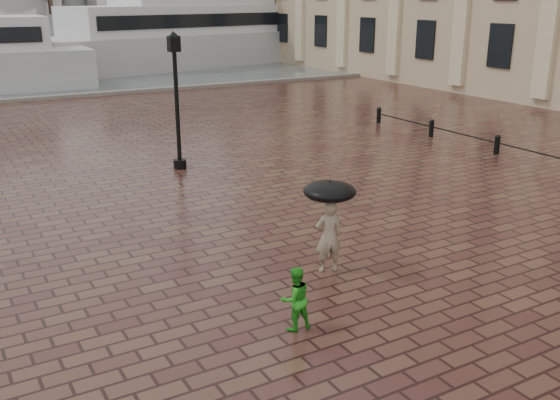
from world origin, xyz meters
The scene contains 5 objects.
quay_edge centered at (0.00, 32.00, 0.00)m, with size 80.00×0.60×0.30m, color slate.
adult_pedestrian centered at (2.65, 4.48, 0.79)m, with size 0.58×0.38×1.58m, color gray.
child_pedestrian centered at (0.76, 2.73, 0.59)m, with size 0.57×0.44×1.17m, color green.
ferry_far centered at (16.76, 45.17, 2.75)m, with size 28.70×12.97×9.15m.
umbrella centered at (2.65, 4.48, 1.78)m, with size 1.10×1.10×1.11m.
Camera 1 is at (-4.36, -5.62, 5.60)m, focal length 40.00 mm.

